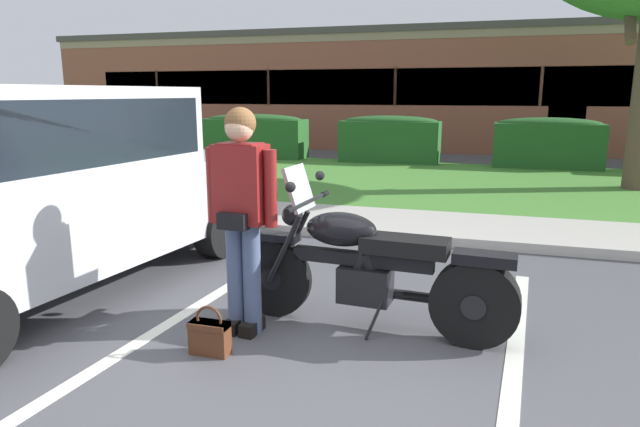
# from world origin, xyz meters

# --- Properties ---
(ground_plane) EXTENTS (140.00, 140.00, 0.00)m
(ground_plane) POSITION_xyz_m (0.00, 0.00, 0.00)
(ground_plane) COLOR #4C4C51
(curb_strip) EXTENTS (60.00, 0.20, 0.12)m
(curb_strip) POSITION_xyz_m (0.00, 3.39, 0.06)
(curb_strip) COLOR #B7B2A8
(curb_strip) RESTS_ON ground
(concrete_walk) EXTENTS (60.00, 1.50, 0.08)m
(concrete_walk) POSITION_xyz_m (0.00, 4.24, 0.04)
(concrete_walk) COLOR #B7B2A8
(concrete_walk) RESTS_ON ground
(grass_lawn) EXTENTS (60.00, 6.18, 0.06)m
(grass_lawn) POSITION_xyz_m (0.00, 8.08, 0.03)
(grass_lawn) COLOR #478433
(grass_lawn) RESTS_ON ground
(stall_stripe_0) EXTENTS (0.43, 4.40, 0.01)m
(stall_stripe_0) POSITION_xyz_m (-1.43, 0.20, 0.00)
(stall_stripe_0) COLOR silver
(stall_stripe_0) RESTS_ON ground
(stall_stripe_1) EXTENTS (0.43, 4.40, 0.01)m
(stall_stripe_1) POSITION_xyz_m (1.17, 0.20, 0.00)
(stall_stripe_1) COLOR silver
(stall_stripe_1) RESTS_ON ground
(motorcycle) EXTENTS (2.24, 0.82, 1.26)m
(motorcycle) POSITION_xyz_m (0.18, 0.71, 0.49)
(motorcycle) COLOR black
(motorcycle) RESTS_ON ground
(rider_person) EXTENTS (0.57, 0.32, 1.70)m
(rider_person) POSITION_xyz_m (-0.79, 0.39, 0.99)
(rider_person) COLOR black
(rider_person) RESTS_ON ground
(handbag) EXTENTS (0.28, 0.13, 0.36)m
(handbag) POSITION_xyz_m (-0.86, -0.04, 0.14)
(handbag) COLOR #562D19
(handbag) RESTS_ON ground
(parked_suv_adjacent) EXTENTS (2.38, 5.00, 1.86)m
(parked_suv_adjacent) POSITION_xyz_m (-2.96, 0.73, 0.96)
(parked_suv_adjacent) COLOR #B7BABF
(parked_suv_adjacent) RESTS_ON ground
(hedge_left) EXTENTS (2.88, 0.90, 1.24)m
(hedge_left) POSITION_xyz_m (-5.35, 11.01, 0.65)
(hedge_left) COLOR #235623
(hedge_left) RESTS_ON ground
(hedge_center_left) EXTENTS (2.53, 0.90, 1.24)m
(hedge_center_left) POSITION_xyz_m (-1.57, 11.01, 0.65)
(hedge_center_left) COLOR #235623
(hedge_center_left) RESTS_ON ground
(hedge_center_right) EXTENTS (2.46, 0.90, 1.24)m
(hedge_center_right) POSITION_xyz_m (2.21, 11.01, 0.65)
(hedge_center_right) COLOR #235623
(hedge_center_right) RESTS_ON ground
(brick_building) EXTENTS (24.77, 8.76, 3.81)m
(brick_building) POSITION_xyz_m (-1.98, 18.35, 1.91)
(brick_building) COLOR #93513D
(brick_building) RESTS_ON ground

